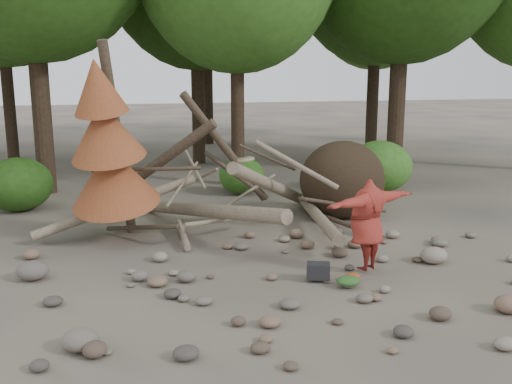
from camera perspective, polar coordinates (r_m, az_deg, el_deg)
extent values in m
plane|color=#514C44|center=(10.12, 4.41, -9.37)|extent=(120.00, 120.00, 0.00)
ellipsoid|color=#332619|center=(14.64, 8.62, 1.23)|extent=(2.20, 1.87, 1.98)
cylinder|color=gray|center=(13.15, -4.96, -1.84)|extent=(2.61, 5.11, 1.08)
cylinder|color=gray|center=(13.95, 1.96, 0.46)|extent=(3.18, 3.71, 1.90)
cylinder|color=brown|center=(13.72, -10.61, 2.19)|extent=(3.08, 1.91, 2.49)
cylinder|color=gray|center=(13.68, 6.00, -2.19)|extent=(1.13, 4.98, 0.43)
cylinder|color=brown|center=(14.11, -3.01, 4.29)|extent=(2.39, 1.03, 2.89)
cylinder|color=gray|center=(13.24, -13.76, -1.39)|extent=(3.71, 0.86, 1.20)
cylinder|color=#4C3F30|center=(12.87, -11.40, -3.50)|extent=(1.52, 1.70, 0.49)
cylinder|color=gray|center=(14.01, -0.63, 0.10)|extent=(1.57, 0.85, 0.69)
cylinder|color=#4C3F30|center=(14.86, 4.90, 2.31)|extent=(1.92, 1.25, 1.10)
cylinder|color=gray|center=(13.42, -6.24, 2.54)|extent=(0.37, 1.42, 0.85)
cylinder|color=#4C3F30|center=(13.68, 8.78, -3.13)|extent=(0.79, 2.54, 0.12)
cylinder|color=gray|center=(12.64, -3.59, -2.86)|extent=(1.78, 1.11, 0.29)
cylinder|color=#4C3F30|center=(12.79, -13.62, 4.99)|extent=(0.67, 1.13, 4.35)
cone|color=brown|center=(12.58, -14.15, 1.62)|extent=(2.06, 2.13, 1.86)
cone|color=brown|center=(12.24, -14.86, 6.04)|extent=(1.71, 1.78, 1.65)
cone|color=brown|center=(12.00, -15.55, 10.21)|extent=(1.23, 1.30, 1.41)
cylinder|color=#38281C|center=(18.51, -21.10, 13.66)|extent=(0.56, 0.56, 8.96)
cylinder|color=#38281C|center=(18.57, -1.88, 11.61)|extent=(0.44, 0.44, 7.14)
cylinder|color=#38281C|center=(21.29, 14.19, 14.41)|extent=(0.60, 0.60, 9.45)
cylinder|color=#38281C|center=(22.65, -23.72, 11.22)|extent=(0.42, 0.42, 7.56)
cylinder|color=#38281C|center=(23.39, -5.91, 13.33)|extent=(0.52, 0.52, 8.54)
cylinder|color=#38281C|center=(25.28, 11.72, 12.56)|extent=(0.50, 0.50, 8.12)
cylinder|color=#38281C|center=(29.85, -4.92, 13.23)|extent=(0.54, 0.54, 8.75)
cylinder|color=#38281C|center=(32.17, 11.63, 12.13)|extent=(0.46, 0.46, 7.84)
ellipsoid|color=#275216|center=(16.54, -22.68, 0.72)|extent=(1.80, 1.80, 1.44)
ellipsoid|color=#34681E|center=(17.44, -1.43, 1.64)|extent=(1.40, 1.40, 1.12)
ellipsoid|color=#407C26|center=(18.09, 12.24, 2.52)|extent=(2.00, 2.00, 1.60)
imported|color=maroon|center=(10.65, 11.05, -3.20)|extent=(2.17, 1.25, 1.71)
cylinder|color=#8B7658|center=(9.55, -1.01, 3.29)|extent=(0.30, 0.30, 0.08)
cube|color=black|center=(10.33, 6.24, -8.14)|extent=(0.48, 0.40, 0.27)
ellipsoid|color=#2C5B24|center=(10.12, 9.21, -9.03)|extent=(0.42, 0.35, 0.16)
ellipsoid|color=#A8421C|center=(10.44, 9.61, -8.54)|extent=(0.28, 0.23, 0.10)
ellipsoid|color=#696358|center=(8.24, -17.19, -13.94)|extent=(0.50, 0.45, 0.30)
ellipsoid|color=#7D5F4E|center=(9.84, 23.97, -10.20)|extent=(0.46, 0.41, 0.28)
ellipsoid|color=gray|center=(11.73, 17.34, -6.05)|extent=(0.54, 0.49, 0.32)
ellipsoid|color=#635B53|center=(11.09, -21.43, -7.31)|extent=(0.58, 0.52, 0.35)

